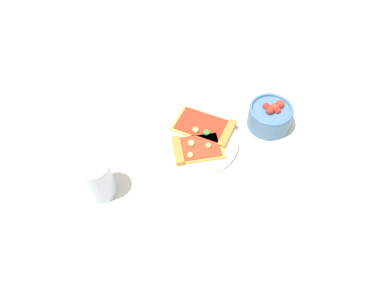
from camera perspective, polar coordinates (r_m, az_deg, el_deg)
The scene contains 6 objects.
ground_plane at distance 1.02m, azimuth -1.02°, elevation 0.57°, with size 2.40×2.40×0.00m, color beige.
plate at distance 1.01m, azimuth 0.58°, elevation 0.44°, with size 0.22×0.22×0.01m, color silver.
pizza_slice_near at distance 1.02m, azimuth 2.08°, elevation 2.47°, with size 0.11×0.17×0.02m.
pizza_slice_far at distance 0.98m, azimuth 0.35°, elevation -0.64°, with size 0.13×0.15×0.02m.
salad_bowl at distance 1.05m, azimuth 11.39°, elevation 4.08°, with size 0.12×0.12×0.08m.
soda_glass at distance 0.91m, azimuth -13.73°, elevation -5.10°, with size 0.08×0.08×0.11m.
Camera 1 is at (-0.59, -0.21, 0.80)m, focal length 36.33 mm.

